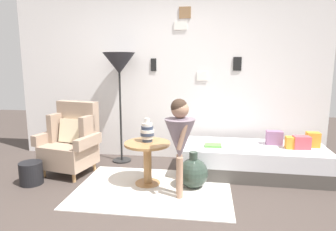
# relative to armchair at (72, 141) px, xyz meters

# --- Properties ---
(ground_plane) EXTENTS (12.00, 12.00, 0.00)m
(ground_plane) POSITION_rel_armchair_xyz_m (1.20, -1.06, -0.44)
(ground_plane) COLOR #423833
(gallery_wall) EXTENTS (4.80, 0.12, 2.60)m
(gallery_wall) POSITION_rel_armchair_xyz_m (1.20, 0.89, 0.86)
(gallery_wall) COLOR silver
(gallery_wall) RESTS_ON ground
(rug) EXTENTS (1.83, 1.30, 0.01)m
(rug) POSITION_rel_armchair_xyz_m (1.21, -0.42, -0.43)
(rug) COLOR silver
(rug) RESTS_ON ground
(armchair) EXTENTS (0.84, 0.70, 0.97)m
(armchair) POSITION_rel_armchair_xyz_m (0.00, 0.00, 0.00)
(armchair) COLOR tan
(armchair) RESTS_ON ground
(daybed) EXTENTS (1.92, 0.85, 0.40)m
(daybed) POSITION_rel_armchair_xyz_m (2.44, 0.25, -0.24)
(daybed) COLOR #4C4742
(daybed) RESTS_ON ground
(pillow_head) EXTENTS (0.17, 0.12, 0.20)m
(pillow_head) POSITION_rel_armchair_xyz_m (3.22, 0.30, 0.06)
(pillow_head) COLOR orange
(pillow_head) RESTS_ON daybed
(pillow_mid) EXTENTS (0.22, 0.14, 0.17)m
(pillow_mid) POSITION_rel_armchair_xyz_m (3.04, 0.19, 0.04)
(pillow_mid) COLOR #D64C56
(pillow_mid) RESTS_ON daybed
(pillow_back) EXTENTS (0.17, 0.12, 0.16)m
(pillow_back) POSITION_rel_armchair_xyz_m (2.93, 0.19, 0.04)
(pillow_back) COLOR orange
(pillow_back) RESTS_ON daybed
(pillow_extra) EXTENTS (0.22, 0.13, 0.19)m
(pillow_extra) POSITION_rel_armchair_xyz_m (2.74, 0.36, 0.05)
(pillow_extra) COLOR gray
(pillow_extra) RESTS_ON daybed
(side_table) EXTENTS (0.56, 0.56, 0.54)m
(side_table) POSITION_rel_armchair_xyz_m (1.11, -0.27, -0.05)
(side_table) COLOR #9E7042
(side_table) RESTS_ON ground
(vase_striped) EXTENTS (0.17, 0.17, 0.29)m
(vase_striped) POSITION_rel_armchair_xyz_m (1.10, -0.22, 0.22)
(vase_striped) COLOR #2D384C
(vase_striped) RESTS_ON side_table
(floor_lamp) EXTENTS (0.47, 0.47, 1.64)m
(floor_lamp) POSITION_rel_armchair_xyz_m (0.53, 0.55, 1.01)
(floor_lamp) COLOR black
(floor_lamp) RESTS_ON ground
(person_child) EXTENTS (0.34, 0.34, 1.12)m
(person_child) POSITION_rel_armchair_xyz_m (1.54, -0.57, 0.28)
(person_child) COLOR #A37A60
(person_child) RESTS_ON ground
(book_on_daybed) EXTENTS (0.22, 0.16, 0.03)m
(book_on_daybed) POSITION_rel_armchair_xyz_m (1.92, 0.14, -0.02)
(book_on_daybed) COLOR #5EA147
(book_on_daybed) RESTS_ON daybed
(demijohn_near) EXTENTS (0.36, 0.36, 0.45)m
(demijohn_near) POSITION_rel_armchair_xyz_m (1.68, -0.29, -0.25)
(demijohn_near) COLOR #2D3D33
(demijohn_near) RESTS_ON ground
(magazine_basket) EXTENTS (0.28, 0.28, 0.28)m
(magazine_basket) POSITION_rel_armchair_xyz_m (-0.33, -0.46, -0.30)
(magazine_basket) COLOR black
(magazine_basket) RESTS_ON ground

